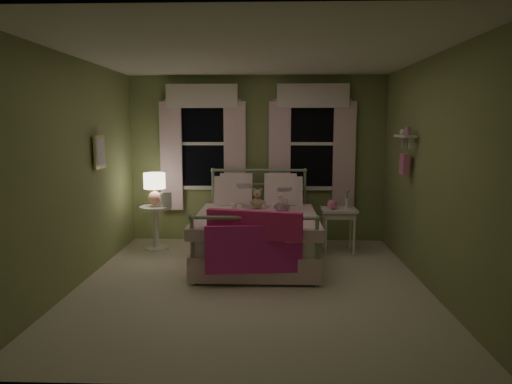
{
  "coord_description": "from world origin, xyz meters",
  "views": [
    {
      "loc": [
        0.22,
        -5.09,
        1.83
      ],
      "look_at": [
        0.03,
        0.6,
        1.0
      ],
      "focal_mm": 32.0,
      "sensor_mm": 36.0,
      "label": 1
    }
  ],
  "objects_px": {
    "table_lamp": "(155,186)",
    "nightstand_right": "(339,215)",
    "nightstand_left": "(156,222)",
    "teddy_bear": "(257,200)",
    "bed": "(257,233)",
    "child_right": "(277,187)",
    "child_left": "(238,188)"
  },
  "relations": [
    {
      "from": "child_left",
      "to": "child_right",
      "type": "relative_size",
      "value": 0.93
    },
    {
      "from": "bed",
      "to": "child_left",
      "type": "bearing_deg",
      "value": 123.6
    },
    {
      "from": "nightstand_right",
      "to": "child_right",
      "type": "bearing_deg",
      "value": -179.16
    },
    {
      "from": "teddy_bear",
      "to": "table_lamp",
      "type": "bearing_deg",
      "value": 169.79
    },
    {
      "from": "bed",
      "to": "child_right",
      "type": "bearing_deg",
      "value": 56.4
    },
    {
      "from": "child_right",
      "to": "nightstand_left",
      "type": "bearing_deg",
      "value": -11.67
    },
    {
      "from": "nightstand_left",
      "to": "nightstand_right",
      "type": "relative_size",
      "value": 1.02
    },
    {
      "from": "child_right",
      "to": "nightstand_right",
      "type": "relative_size",
      "value": 1.24
    },
    {
      "from": "table_lamp",
      "to": "nightstand_right",
      "type": "height_order",
      "value": "table_lamp"
    },
    {
      "from": "table_lamp",
      "to": "nightstand_right",
      "type": "xyz_separation_m",
      "value": [
        2.69,
        -0.1,
        -0.4
      ]
    },
    {
      "from": "child_left",
      "to": "child_right",
      "type": "height_order",
      "value": "child_right"
    },
    {
      "from": "bed",
      "to": "nightstand_left",
      "type": "distance_m",
      "value": 1.61
    },
    {
      "from": "child_right",
      "to": "child_left",
      "type": "bearing_deg",
      "value": -8.0
    },
    {
      "from": "child_right",
      "to": "table_lamp",
      "type": "xyz_separation_m",
      "value": [
        -1.8,
        0.12,
        -0.01
      ]
    },
    {
      "from": "nightstand_right",
      "to": "table_lamp",
      "type": "bearing_deg",
      "value": 177.82
    },
    {
      "from": "child_left",
      "to": "table_lamp",
      "type": "xyz_separation_m",
      "value": [
        -1.24,
        0.12,
        0.01
      ]
    },
    {
      "from": "nightstand_left",
      "to": "nightstand_right",
      "type": "bearing_deg",
      "value": -2.18
    },
    {
      "from": "nightstand_right",
      "to": "child_left",
      "type": "bearing_deg",
      "value": -179.49
    },
    {
      "from": "nightstand_left",
      "to": "table_lamp",
      "type": "xyz_separation_m",
      "value": [
        0.0,
        -0.0,
        0.54
      ]
    },
    {
      "from": "child_right",
      "to": "table_lamp",
      "type": "bearing_deg",
      "value": -11.67
    },
    {
      "from": "bed",
      "to": "teddy_bear",
      "type": "distance_m",
      "value": 0.49
    },
    {
      "from": "child_right",
      "to": "teddy_bear",
      "type": "xyz_separation_m",
      "value": [
        -0.28,
        -0.16,
        -0.18
      ]
    },
    {
      "from": "bed",
      "to": "teddy_bear",
      "type": "relative_size",
      "value": 6.89
    },
    {
      "from": "child_left",
      "to": "nightstand_left",
      "type": "bearing_deg",
      "value": -22.63
    },
    {
      "from": "bed",
      "to": "child_right",
      "type": "xyz_separation_m",
      "value": [
        0.28,
        0.42,
        0.58
      ]
    },
    {
      "from": "nightstand_left",
      "to": "table_lamp",
      "type": "height_order",
      "value": "table_lamp"
    },
    {
      "from": "teddy_bear",
      "to": "table_lamp",
      "type": "height_order",
      "value": "table_lamp"
    },
    {
      "from": "child_left",
      "to": "teddy_bear",
      "type": "distance_m",
      "value": 0.35
    },
    {
      "from": "bed",
      "to": "teddy_bear",
      "type": "xyz_separation_m",
      "value": [
        0.0,
        0.26,
        0.41
      ]
    },
    {
      "from": "nightstand_left",
      "to": "table_lamp",
      "type": "bearing_deg",
      "value": -90.0
    },
    {
      "from": "bed",
      "to": "child_right",
      "type": "height_order",
      "value": "child_right"
    },
    {
      "from": "table_lamp",
      "to": "nightstand_left",
      "type": "bearing_deg",
      "value": 90.0
    }
  ]
}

